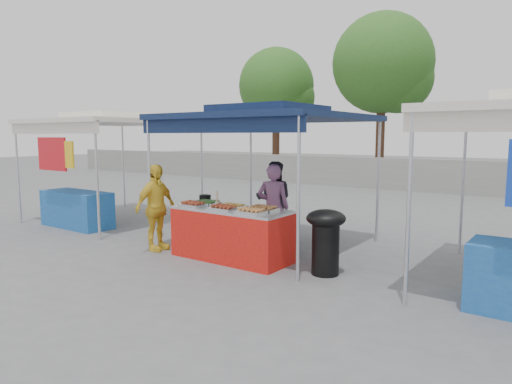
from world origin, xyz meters
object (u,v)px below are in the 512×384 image
Objects in this scene: wok_burner at (326,236)px; customer_person at (156,208)px; cooking_pot at (205,198)px; vendor_woman at (273,207)px; vendor_table at (231,234)px; helper_man at (274,200)px.

customer_person is at bearing 165.75° from wok_burner.
cooking_pot is 1.24m from vendor_woman.
wok_burner is (2.51, -0.19, -0.33)m from cooking_pot.
helper_man is at bearing 100.73° from vendor_table.
wok_burner is at bearing -84.33° from customer_person.
wok_burner is at bearing 113.17° from helper_man.
customer_person is (-1.12, -2.10, 0.00)m from helper_man.
vendor_woman reaches higher than cooking_pot.
wok_burner is 3.15m from customer_person.
vendor_woman is at bearing 95.46° from helper_man.
vendor_table is 1.31× the size of helper_man.
customer_person is at bearing 13.35° from vendor_woman.
vendor_table is at bearing 73.50° from helper_man.
cooking_pot is at bearing -45.57° from customer_person.
customer_person reaches higher than cooking_pot.
helper_man is 0.99× the size of customer_person.
cooking_pot is at bearing 159.30° from vendor_table.
helper_man is (0.52, 1.46, -0.15)m from cooking_pot.
helper_man is at bearing 117.83° from wok_burner.
helper_man reaches higher than wok_burner.
cooking_pot is 0.89m from customer_person.
vendor_woman reaches higher than customer_person.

